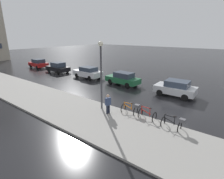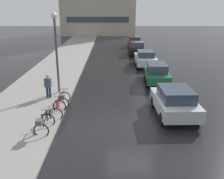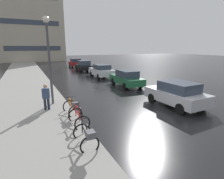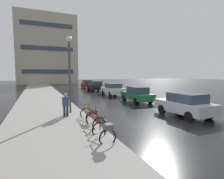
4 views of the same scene
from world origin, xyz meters
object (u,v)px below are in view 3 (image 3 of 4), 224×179
Objects in this scene: bicycle_nearest at (87,136)px; car_green at (126,78)px; car_white at (102,71)px; pedestrian at (46,97)px; bicycle_second at (79,118)px; streetlamp at (49,50)px; car_silver at (177,94)px; car_red at (75,63)px; bicycle_third at (73,108)px; car_black at (84,66)px.

bicycle_nearest is 0.33× the size of car_green.
car_white is 12.05m from pedestrian.
bicycle_nearest is 1.23× the size of bicycle_second.
car_green is (6.69, 8.32, 0.28)m from bicycle_nearest.
pedestrian reaches higher than car_green.
streetlamp is (0.46, 1.01, 2.52)m from pedestrian.
bicycle_second is at bearing -117.64° from car_white.
car_silver is at bearing 17.46° from bicycle_nearest.
car_red is at bearing 75.32° from bicycle_second.
car_green is at bearing 51.22° from bicycle_nearest.
streetlamp is at bearing 106.79° from bicycle_third.
car_white is at bearing -88.42° from car_black.
car_silver is at bearing -27.13° from streetlamp.
car_green is at bearing 26.42° from pedestrian.
car_white is 1.05× the size of car_red.
pedestrian is (-7.44, -9.48, 0.12)m from car_white.
car_black reaches higher than car_red.
car_white is 11.28m from streetlamp.
car_silver is (6.55, 2.06, 0.30)m from bicycle_nearest.
bicycle_second reaches higher than bicycle_nearest.
car_white reaches higher than bicycle_nearest.
bicycle_third is 3.80m from streetlamp.
streetlamp reaches higher than bicycle_second.
pedestrian reaches higher than car_white.
bicycle_nearest is at bearing -97.70° from bicycle_second.
bicycle_third is 18.27m from car_black.
bicycle_third is at bearing 87.30° from bicycle_second.
car_red reaches higher than bicycle_third.
bicycle_nearest is 0.86× the size of pedestrian.
bicycle_third is at bearing -120.28° from car_white.
bicycle_nearest is at bearing -86.27° from streetlamp.
pedestrian is (-7.26, -15.93, 0.13)m from car_black.
car_green is 5.74m from car_white.
bicycle_second is 0.21× the size of streetlamp.
bicycle_third is (0.06, 1.36, 0.09)m from bicycle_second.
bicycle_nearest is at bearing -115.17° from car_white.
pedestrian is (-7.52, -3.73, 0.14)m from car_green.
bicycle_nearest is 10.68m from car_green.
car_silver is at bearing -11.33° from bicycle_third.
car_green is 1.03× the size of car_white.
car_green is 8.39m from pedestrian.
bicycle_third is at bearing 168.67° from car_silver.
car_black is (6.11, 17.21, 0.30)m from bicycle_third.
bicycle_second is 0.27× the size of car_green.
bicycle_second is 19.58m from car_black.
car_black is at bearing 72.60° from bicycle_nearest.
bicycle_third is (0.33, 3.30, -0.01)m from bicycle_nearest.
streetlamp reaches higher than bicycle_nearest.
bicycle_second is 0.29× the size of car_red.
car_red is 2.42× the size of pedestrian.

